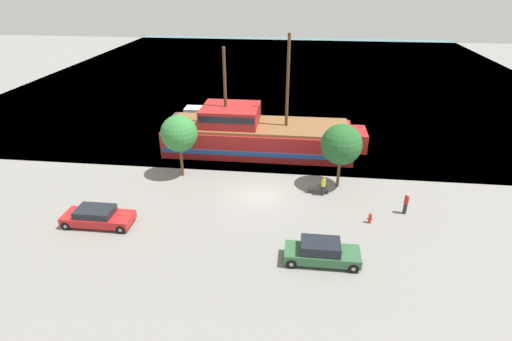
# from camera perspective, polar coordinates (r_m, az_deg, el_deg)

# --- Properties ---
(ground_plane) EXTENTS (160.00, 160.00, 0.00)m
(ground_plane) POSITION_cam_1_polar(r_m,az_deg,el_deg) (31.20, 0.61, -3.66)
(ground_plane) COLOR gray
(water_surface) EXTENTS (80.00, 80.00, 0.00)m
(water_surface) POSITION_cam_1_polar(r_m,az_deg,el_deg) (72.59, 4.37, 13.98)
(water_surface) COLOR teal
(water_surface) RESTS_ON ground
(pirate_ship) EXTENTS (18.96, 5.81, 11.04)m
(pirate_ship) POSITION_cam_1_polar(r_m,az_deg,el_deg) (38.51, 0.05, 5.13)
(pirate_ship) COLOR #A31E1E
(pirate_ship) RESTS_ON water_surface
(moored_boat_dockside) EXTENTS (7.15, 2.29, 2.04)m
(moored_boat_dockside) POSITION_cam_1_polar(r_m,az_deg,el_deg) (46.02, -7.71, 7.36)
(moored_boat_dockside) COLOR #2D333D
(moored_boat_dockside) RESTS_ON water_surface
(parked_car_curb_front) EXTENTS (4.75, 1.89, 1.30)m
(parked_car_curb_front) POSITION_cam_1_polar(r_m,az_deg,el_deg) (29.58, -21.71, -6.14)
(parked_car_curb_front) COLOR #B21E1E
(parked_car_curb_front) RESTS_ON ground_plane
(parked_car_curb_mid) EXTENTS (4.49, 1.77, 1.46)m
(parked_car_curb_mid) POSITION_cam_1_polar(r_m,az_deg,el_deg) (24.57, 9.34, -11.44)
(parked_car_curb_mid) COLOR #2D5B38
(parked_car_curb_mid) RESTS_ON ground_plane
(fire_hydrant) EXTENTS (0.42, 0.25, 0.76)m
(fire_hydrant) POSITION_cam_1_polar(r_m,az_deg,el_deg) (28.94, 15.99, -6.50)
(fire_hydrant) COLOR red
(fire_hydrant) RESTS_ON ground_plane
(bench_promenade_east) EXTENTS (1.60, 0.45, 0.85)m
(bench_promenade_east) POSITION_cam_1_polar(r_m,az_deg,el_deg) (31.76, 8.87, -2.52)
(bench_promenade_east) COLOR #4C4742
(bench_promenade_east) RESTS_ON ground_plane
(pedestrian_walking_near) EXTENTS (0.32, 0.32, 1.63)m
(pedestrian_walking_near) POSITION_cam_1_polar(r_m,az_deg,el_deg) (30.59, 20.63, -4.44)
(pedestrian_walking_near) COLOR #232838
(pedestrian_walking_near) RESTS_ON ground_plane
(pedestrian_walking_far) EXTENTS (0.32, 0.32, 1.65)m
(pedestrian_walking_far) POSITION_cam_1_polar(r_m,az_deg,el_deg) (31.35, 9.57, -2.16)
(pedestrian_walking_far) COLOR #232838
(pedestrian_walking_far) RESTS_ON ground_plane
(tree_row_east) EXTENTS (3.02, 3.02, 5.36)m
(tree_row_east) POSITION_cam_1_polar(r_m,az_deg,el_deg) (33.32, -10.93, 5.20)
(tree_row_east) COLOR brown
(tree_row_east) RESTS_ON ground_plane
(tree_row_mideast) EXTENTS (3.20, 3.20, 5.31)m
(tree_row_mideast) POSITION_cam_1_polar(r_m,az_deg,el_deg) (31.63, 12.11, 3.64)
(tree_row_mideast) COLOR brown
(tree_row_mideast) RESTS_ON ground_plane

